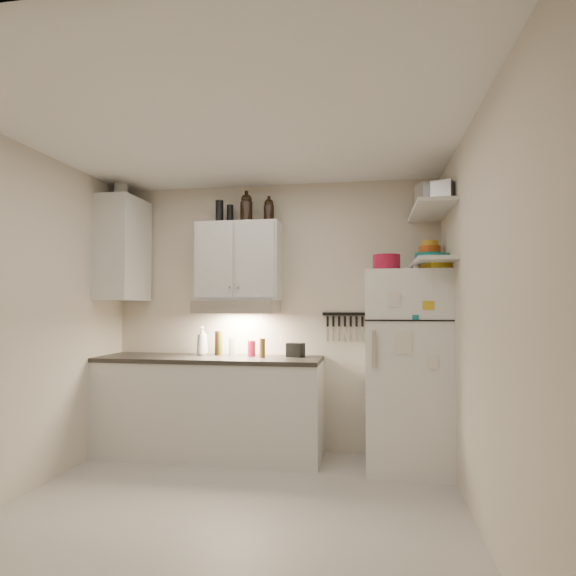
# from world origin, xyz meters

# --- Properties ---
(floor) EXTENTS (3.20, 3.00, 0.02)m
(floor) POSITION_xyz_m (0.00, 0.00, -0.01)
(floor) COLOR #B6AFA8
(floor) RESTS_ON ground
(ceiling) EXTENTS (3.20, 3.00, 0.02)m
(ceiling) POSITION_xyz_m (0.00, 0.00, 2.61)
(ceiling) COLOR white
(ceiling) RESTS_ON ground
(back_wall) EXTENTS (3.20, 0.02, 2.60)m
(back_wall) POSITION_xyz_m (0.00, 1.51, 1.30)
(back_wall) COLOR beige
(back_wall) RESTS_ON ground
(left_wall) EXTENTS (0.02, 3.00, 2.60)m
(left_wall) POSITION_xyz_m (-1.61, 0.00, 1.30)
(left_wall) COLOR beige
(left_wall) RESTS_ON ground
(right_wall) EXTENTS (0.02, 3.00, 2.60)m
(right_wall) POSITION_xyz_m (1.61, 0.00, 1.30)
(right_wall) COLOR beige
(right_wall) RESTS_ON ground
(base_cabinet) EXTENTS (2.10, 0.60, 0.88)m
(base_cabinet) POSITION_xyz_m (-0.55, 1.20, 0.44)
(base_cabinet) COLOR silver
(base_cabinet) RESTS_ON floor
(countertop) EXTENTS (2.10, 0.62, 0.04)m
(countertop) POSITION_xyz_m (-0.55, 1.20, 0.90)
(countertop) COLOR #2B2925
(countertop) RESTS_ON base_cabinet
(upper_cabinet) EXTENTS (0.80, 0.33, 0.75)m
(upper_cabinet) POSITION_xyz_m (-0.30, 1.33, 1.83)
(upper_cabinet) COLOR silver
(upper_cabinet) RESTS_ON back_wall
(side_cabinet) EXTENTS (0.33, 0.55, 1.00)m
(side_cabinet) POSITION_xyz_m (-1.44, 1.20, 1.95)
(side_cabinet) COLOR silver
(side_cabinet) RESTS_ON left_wall
(range_hood) EXTENTS (0.76, 0.46, 0.12)m
(range_hood) POSITION_xyz_m (-0.30, 1.27, 1.39)
(range_hood) COLOR silver
(range_hood) RESTS_ON back_wall
(fridge) EXTENTS (0.70, 0.68, 1.70)m
(fridge) POSITION_xyz_m (1.25, 1.16, 0.85)
(fridge) COLOR white
(fridge) RESTS_ON floor
(shelf_hi) EXTENTS (0.30, 0.95, 0.03)m
(shelf_hi) POSITION_xyz_m (1.45, 1.02, 2.20)
(shelf_hi) COLOR silver
(shelf_hi) RESTS_ON right_wall
(shelf_lo) EXTENTS (0.30, 0.95, 0.03)m
(shelf_lo) POSITION_xyz_m (1.45, 1.02, 1.76)
(shelf_lo) COLOR silver
(shelf_lo) RESTS_ON right_wall
(knife_strip) EXTENTS (0.42, 0.02, 0.03)m
(knife_strip) POSITION_xyz_m (0.70, 1.49, 1.32)
(knife_strip) COLOR black
(knife_strip) RESTS_ON back_wall
(dutch_oven) EXTENTS (0.23, 0.23, 0.13)m
(dutch_oven) POSITION_xyz_m (1.08, 1.03, 1.77)
(dutch_oven) COLOR #A21231
(dutch_oven) RESTS_ON fridge
(book_stack) EXTENTS (0.29, 0.33, 0.09)m
(book_stack) POSITION_xyz_m (1.49, 0.98, 1.75)
(book_stack) COLOR gold
(book_stack) RESTS_ON fridge
(spice_jar) EXTENTS (0.06, 0.06, 0.09)m
(spice_jar) POSITION_xyz_m (1.33, 1.04, 1.75)
(spice_jar) COLOR silver
(spice_jar) RESTS_ON fridge
(stock_pot) EXTENTS (0.34, 0.34, 0.19)m
(stock_pot) POSITION_xyz_m (1.47, 1.29, 2.31)
(stock_pot) COLOR silver
(stock_pot) RESTS_ON shelf_hi
(tin_a) EXTENTS (0.22, 0.21, 0.18)m
(tin_a) POSITION_xyz_m (1.42, 0.88, 2.30)
(tin_a) COLOR #AAAAAD
(tin_a) RESTS_ON shelf_hi
(tin_b) EXTENTS (0.21, 0.21, 0.16)m
(tin_b) POSITION_xyz_m (1.52, 0.75, 2.29)
(tin_b) COLOR #AAAAAD
(tin_b) RESTS_ON shelf_hi
(bowl_teal) EXTENTS (0.24, 0.24, 0.10)m
(bowl_teal) POSITION_xyz_m (1.46, 1.29, 1.82)
(bowl_teal) COLOR #167B78
(bowl_teal) RESTS_ON shelf_lo
(bowl_orange) EXTENTS (0.19, 0.19, 0.06)m
(bowl_orange) POSITION_xyz_m (1.47, 1.27, 1.90)
(bowl_orange) COLOR #BD4811
(bowl_orange) RESTS_ON bowl_teal
(bowl_yellow) EXTENTS (0.15, 0.15, 0.05)m
(bowl_yellow) POSITION_xyz_m (1.47, 1.27, 1.95)
(bowl_yellow) COLOR gold
(bowl_yellow) RESTS_ON bowl_orange
(plates) EXTENTS (0.26, 0.26, 0.06)m
(plates) POSITION_xyz_m (1.51, 1.07, 1.80)
(plates) COLOR #167B78
(plates) RESTS_ON shelf_lo
(growler_a) EXTENTS (0.14, 0.14, 0.28)m
(growler_a) POSITION_xyz_m (-0.23, 1.31, 2.34)
(growler_a) COLOR black
(growler_a) RESTS_ON upper_cabinet
(growler_b) EXTENTS (0.11, 0.11, 0.24)m
(growler_b) POSITION_xyz_m (-0.01, 1.36, 2.32)
(growler_b) COLOR black
(growler_b) RESTS_ON upper_cabinet
(thermos_a) EXTENTS (0.07, 0.07, 0.19)m
(thermos_a) POSITION_xyz_m (-0.41, 1.38, 2.29)
(thermos_a) COLOR black
(thermos_a) RESTS_ON upper_cabinet
(thermos_b) EXTENTS (0.09, 0.09, 0.22)m
(thermos_b) POSITION_xyz_m (-0.50, 1.32, 2.31)
(thermos_b) COLOR black
(thermos_b) RESTS_ON upper_cabinet
(side_jar) EXTENTS (0.17, 0.17, 0.18)m
(side_jar) POSITION_xyz_m (-1.48, 1.21, 2.54)
(side_jar) COLOR silver
(side_jar) RESTS_ON side_cabinet
(soap_bottle) EXTENTS (0.13, 0.13, 0.31)m
(soap_bottle) POSITION_xyz_m (-0.66, 1.31, 1.08)
(soap_bottle) COLOR silver
(soap_bottle) RESTS_ON countertop
(pepper_mill) EXTENTS (0.07, 0.07, 0.18)m
(pepper_mill) POSITION_xyz_m (-0.04, 1.20, 1.01)
(pepper_mill) COLOR brown
(pepper_mill) RESTS_ON countertop
(oil_bottle) EXTENTS (0.05, 0.05, 0.23)m
(oil_bottle) POSITION_xyz_m (-0.49, 1.33, 1.03)
(oil_bottle) COLOR #515816
(oil_bottle) RESTS_ON countertop
(vinegar_bottle) EXTENTS (0.06, 0.06, 0.23)m
(vinegar_bottle) POSITION_xyz_m (-0.52, 1.33, 1.04)
(vinegar_bottle) COLOR black
(vinegar_bottle) RESTS_ON countertop
(clear_bottle) EXTENTS (0.07, 0.07, 0.18)m
(clear_bottle) POSITION_xyz_m (-0.36, 1.30, 1.01)
(clear_bottle) COLOR silver
(clear_bottle) RESTS_ON countertop
(red_jar) EXTENTS (0.10, 0.10, 0.15)m
(red_jar) POSITION_xyz_m (-0.17, 1.29, 0.99)
(red_jar) COLOR #A21231
(red_jar) RESTS_ON countertop
(caddy) EXTENTS (0.18, 0.15, 0.13)m
(caddy) POSITION_xyz_m (0.25, 1.31, 0.98)
(caddy) COLOR black
(caddy) RESTS_ON countertop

